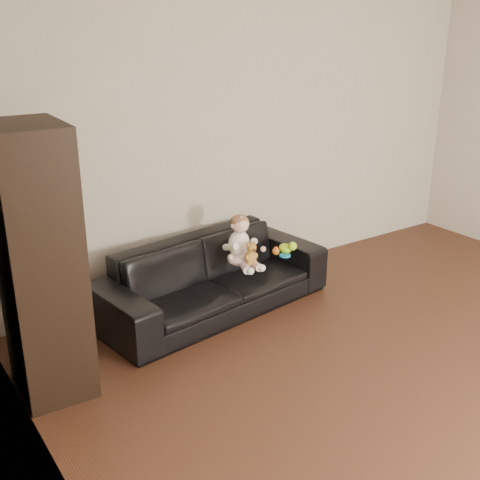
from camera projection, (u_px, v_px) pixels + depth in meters
wall_back at (257, 136)px, 5.43m from camera, size 5.00×0.00×5.00m
wall_left at (122, 345)px, 1.99m from camera, size 0.00×5.50×5.50m
sofa at (213, 277)px, 4.98m from camera, size 2.09×1.05×0.58m
cabinet at (40, 264)px, 3.73m from camera, size 0.46×0.62×1.75m
shelf_item at (36, 203)px, 3.61m from camera, size 0.19×0.26×0.28m
baby at (241, 244)px, 4.91m from camera, size 0.32×0.39×0.43m
teddy_bear at (251, 254)px, 4.83m from camera, size 0.11×0.11×0.19m
toy_green at (285, 248)px, 5.22m from camera, size 0.13×0.15×0.09m
toy_rattle at (276, 251)px, 5.18m from camera, size 0.07×0.07×0.06m
toy_blue_disc at (285, 255)px, 5.16m from camera, size 0.12×0.12×0.01m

